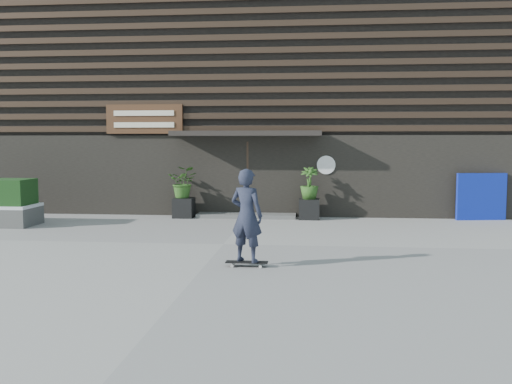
# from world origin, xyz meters

# --- Properties ---
(ground) EXTENTS (80.00, 80.00, 0.00)m
(ground) POSITION_xyz_m (0.00, 0.00, 0.00)
(ground) COLOR #989590
(ground) RESTS_ON ground
(entrance_step) EXTENTS (3.00, 0.80, 0.12)m
(entrance_step) POSITION_xyz_m (0.00, 4.60, 0.06)
(entrance_step) COLOR #50504E
(entrance_step) RESTS_ON ground
(planter_pot_left) EXTENTS (0.60, 0.60, 0.60)m
(planter_pot_left) POSITION_xyz_m (-1.90, 4.40, 0.30)
(planter_pot_left) COLOR black
(planter_pot_left) RESTS_ON ground
(bamboo_left) EXTENTS (0.86, 0.75, 0.96)m
(bamboo_left) POSITION_xyz_m (-1.90, 4.40, 1.08)
(bamboo_left) COLOR #2D591E
(bamboo_left) RESTS_ON planter_pot_left
(planter_pot_right) EXTENTS (0.60, 0.60, 0.60)m
(planter_pot_right) POSITION_xyz_m (1.90, 4.40, 0.30)
(planter_pot_right) COLOR black
(planter_pot_right) RESTS_ON ground
(bamboo_right) EXTENTS (0.54, 0.54, 0.96)m
(bamboo_right) POSITION_xyz_m (1.90, 4.40, 1.08)
(bamboo_right) COLOR #2D591E
(bamboo_right) RESTS_ON planter_pot_right
(blue_tarp) EXTENTS (1.47, 0.36, 1.38)m
(blue_tarp) POSITION_xyz_m (6.94, 4.70, 0.69)
(blue_tarp) COLOR #0B1D99
(blue_tarp) RESTS_ON ground
(building) EXTENTS (18.00, 11.00, 8.00)m
(building) POSITION_xyz_m (-0.00, 9.96, 3.99)
(building) COLOR black
(building) RESTS_ON ground
(skateboarder) EXTENTS (0.78, 0.61, 1.81)m
(skateboarder) POSITION_xyz_m (0.78, -2.25, 0.94)
(skateboarder) COLOR black
(skateboarder) RESTS_ON ground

